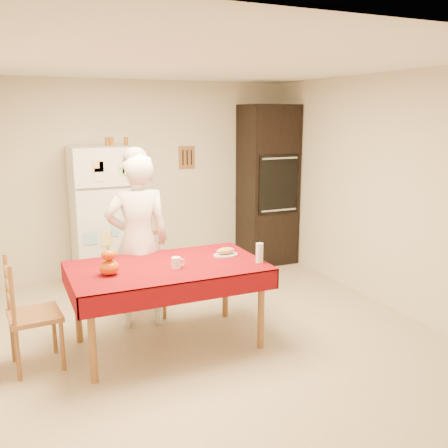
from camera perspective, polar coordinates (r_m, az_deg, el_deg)
floor at (r=4.95m, az=-1.11°, el=-12.24°), size 4.50×4.50×0.00m
room_shell at (r=4.52m, az=-1.21°, el=6.78°), size 4.02×4.52×2.51m
refrigerator at (r=6.25m, az=-13.46°, el=0.84°), size 0.75×0.74×1.70m
oven_cabinet at (r=7.02m, az=5.00°, el=4.45°), size 0.70×0.62×2.20m
dining_table at (r=4.48m, az=-6.50°, el=-5.53°), size 1.70×1.00×0.76m
chair_far at (r=5.32m, az=-8.99°, el=-4.77°), size 0.51×0.49×0.95m
chair_left at (r=4.42m, az=-21.70°, el=-9.16°), size 0.43×0.45×0.95m
seated_woman at (r=4.92m, az=-9.78°, el=-2.01°), size 0.66×0.46×1.71m
coffee_mug at (r=4.33m, az=-5.50°, el=-4.45°), size 0.08×0.08×0.10m
pumpkin_lower at (r=4.26m, az=-12.98°, el=-4.86°), size 0.17×0.17×0.13m
pumpkin_upper at (r=4.23m, az=-13.05°, el=-3.44°), size 0.12×0.12×0.09m
wine_glass at (r=4.50m, az=4.08°, el=-3.30°), size 0.07×0.07×0.18m
bread_plate at (r=4.70m, az=0.18°, el=-3.56°), size 0.24×0.24×0.02m
bread_loaf at (r=4.69m, az=0.19°, el=-3.08°), size 0.18×0.10×0.06m
spice_jar_left at (r=6.20m, az=-13.21°, el=9.17°), size 0.05×0.05×0.10m
spice_jar_mid at (r=6.21m, az=-12.73°, el=9.20°), size 0.05×0.05×0.10m
spice_jar_right at (r=6.25m, az=-11.15°, el=9.28°), size 0.05×0.05×0.10m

